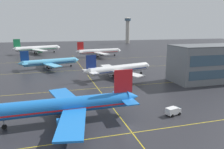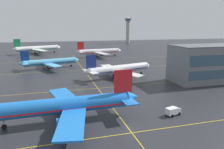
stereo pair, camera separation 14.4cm
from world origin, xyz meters
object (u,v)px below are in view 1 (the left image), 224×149
at_px(airliner_front_gate, 66,106).
at_px(airliner_third_row, 50,62).
at_px(airliner_far_left_stand, 99,51).
at_px(airliner_second_row, 119,69).
at_px(service_truck_red_van, 173,111).
at_px(control_tower, 128,28).
at_px(airliner_far_right_stand, 37,48).

xyz_separation_m(airliner_front_gate, airliner_third_row, (-3.74, 70.90, -0.56)).
relative_size(airliner_third_row, airliner_far_left_stand, 0.89).
bearing_deg(airliner_third_row, airliner_far_left_stand, 47.08).
relative_size(airliner_second_row, service_truck_red_van, 7.99).
height_order(airliner_third_row, control_tower, control_tower).
height_order(airliner_front_gate, airliner_third_row, airliner_front_gate).
bearing_deg(airliner_far_right_stand, airliner_third_row, -81.63).
bearing_deg(service_truck_red_van, airliner_far_left_stand, 87.41).
xyz_separation_m(airliner_second_row, airliner_far_right_stand, (-40.57, 101.94, 0.54)).
height_order(airliner_front_gate, service_truck_red_van, airliner_front_gate).
xyz_separation_m(airliner_second_row, service_truck_red_van, (0.82, -44.18, -2.64)).
bearing_deg(control_tower, airliner_third_row, -123.11).
height_order(airliner_far_right_stand, service_truck_red_van, airliner_far_right_stand).
distance_m(airliner_far_right_stand, control_tower, 143.13).
bearing_deg(airliner_second_row, service_truck_red_van, -88.93).
height_order(airliner_front_gate, airliner_second_row, airliner_front_gate).
distance_m(service_truck_red_van, control_tower, 243.82).
distance_m(airliner_far_right_stand, service_truck_red_van, 151.90).
relative_size(airliner_second_row, control_tower, 1.01).
xyz_separation_m(airliner_far_right_stand, service_truck_red_van, (41.40, -146.12, -3.18)).
relative_size(airliner_second_row, airliner_far_right_stand, 0.89).
xyz_separation_m(airliner_third_row, service_truck_red_van, (30.89, -74.72, -2.36)).
bearing_deg(airliner_front_gate, airliner_far_right_stand, 95.72).
bearing_deg(airliner_far_left_stand, airliner_front_gate, -106.40).
distance_m(airliner_second_row, service_truck_red_van, 44.26).
height_order(service_truck_red_van, control_tower, control_tower).
bearing_deg(airliner_front_gate, control_tower, 66.58).
distance_m(airliner_front_gate, service_truck_red_van, 27.57).
relative_size(airliner_front_gate, airliner_second_row, 1.09).
height_order(airliner_third_row, airliner_far_right_stand, airliner_far_right_stand).
xyz_separation_m(airliner_second_row, control_tower, (72.63, 188.03, 16.73)).
bearing_deg(service_truck_red_van, airliner_second_row, 91.07).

